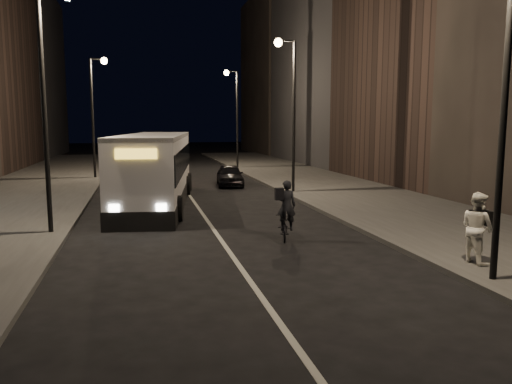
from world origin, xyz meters
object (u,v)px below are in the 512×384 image
streetlight_left_near (51,77)px  car_far (181,156)px  streetlight_left_far (96,101)px  car_near (230,175)px  streetlight_right_near (497,55)px  car_mid (143,162)px  streetlight_right_far (234,105)px  cyclist_on_bicycle (285,220)px  pedestrian_woman (477,228)px  streetlight_right_mid (289,95)px  city_bus (156,166)px

streetlight_left_near → car_far: size_ratio=2.06×
streetlight_left_far → car_near: size_ratio=2.08×
car_far → streetlight_right_near: bearing=-79.1°
car_mid → streetlight_left_near: bearing=85.5°
streetlight_right_near → streetlight_right_far: (0.00, 32.00, 0.00)m
streetlight_left_near → cyclist_on_bicycle: (7.44, -2.28, -4.69)m
car_near → car_far: car_near is taller
streetlight_left_far → streetlight_right_far: bearing=29.4°
pedestrian_woman → car_near: (-3.25, 19.11, -0.44)m
streetlight_right_far → pedestrian_woman: bearing=-88.5°
streetlight_left_near → car_far: (6.81, 32.51, -4.79)m
car_near → car_far: bearing=100.4°
streetlight_right_far → streetlight_left_near: same height
streetlight_right_mid → streetlight_left_far: same height
streetlight_left_far → pedestrian_woman: size_ratio=4.29×
car_far → cyclist_on_bicycle: bearing=-83.5°
streetlight_right_near → streetlight_left_near: same height
car_mid → streetlight_right_far: bearing=-173.8°
streetlight_right_far → car_near: streetlight_right_far is taller
streetlight_right_mid → streetlight_left_near: 13.33m
cyclist_on_bicycle → car_far: cyclist_on_bicycle is taller
streetlight_left_near → car_near: (8.20, 12.45, -4.70)m
car_near → city_bus: bearing=-120.3°
city_bus → pedestrian_woman: (7.94, -12.81, -0.71)m
cyclist_on_bicycle → car_near: 14.75m
city_bus → streetlight_left_near: bearing=-111.8°
streetlight_right_mid → car_near: (-2.46, 4.45, -4.70)m
streetlight_left_far → cyclist_on_bicycle: (7.44, -20.28, -4.69)m
pedestrian_woman → car_far: bearing=-0.9°
streetlight_right_mid → pedestrian_woman: 15.28m
streetlight_left_near → city_bus: 7.92m
streetlight_right_far → pedestrian_woman: 30.96m
car_far → pedestrian_woman: bearing=-77.8°
pedestrian_woman → car_far: 39.44m
city_bus → car_near: bearing=61.3°
pedestrian_woman → cyclist_on_bicycle: bearing=34.9°
city_bus → cyclist_on_bicycle: (3.92, -8.44, -1.15)m
streetlight_right_mid → city_bus: bearing=-165.5°
streetlight_left_near → pedestrian_woman: size_ratio=4.29×
streetlight_left_far → car_far: streetlight_left_far is taller
streetlight_left_far → car_mid: 7.82m
streetlight_left_near → streetlight_left_far: size_ratio=1.00×
cyclist_on_bicycle → car_mid: cyclist_on_bicycle is taller
streetlight_right_near → streetlight_left_near: size_ratio=1.00×
city_bus → car_far: bearing=90.8°
car_far → streetlight_left_far: bearing=-109.7°
streetlight_right_near → city_bus: (-7.15, 14.16, -3.54)m
pedestrian_woman → car_mid: bearing=8.0°
car_near → car_mid: car_mid is taller
streetlight_left_near → pedestrian_woman: bearing=-30.2°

